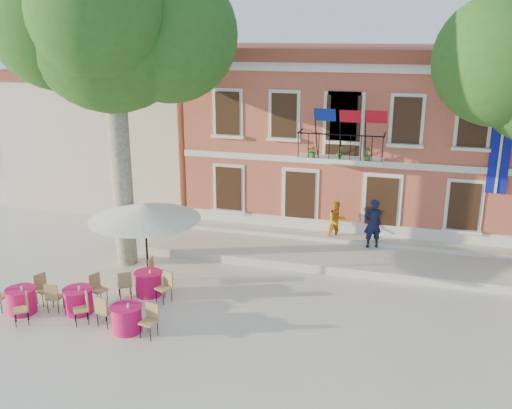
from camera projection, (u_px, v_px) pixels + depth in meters
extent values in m
plane|color=beige|center=(249.00, 301.00, 17.92)|extent=(90.00, 90.00, 0.00)
cube|color=#C95548|center=(354.00, 138.00, 25.57)|extent=(13.00, 8.00, 7.00)
cube|color=brown|center=(358.00, 52.00, 24.46)|extent=(13.50, 8.50, 0.50)
cube|color=silver|center=(346.00, 67.00, 20.94)|extent=(13.30, 0.35, 0.35)
cube|color=silver|center=(340.00, 159.00, 21.47)|extent=(3.20, 0.90, 0.15)
cube|color=black|center=(340.00, 135.00, 20.81)|extent=(3.20, 0.04, 0.04)
cube|color=#0D1499|center=(501.00, 144.00, 20.15)|extent=(0.70, 0.05, 3.60)
cube|color=navy|center=(315.00, 115.00, 20.50)|extent=(0.76, 0.27, 0.47)
cube|color=#AD0B1A|center=(340.00, 116.00, 20.27)|extent=(0.76, 0.29, 0.47)
cube|color=#AD0B1A|center=(365.00, 117.00, 20.03)|extent=(0.76, 0.27, 0.47)
imported|color=#26591E|center=(313.00, 151.00, 21.36)|extent=(0.43, 0.37, 0.48)
imported|color=#26591E|center=(340.00, 153.00, 21.10)|extent=(0.26, 0.21, 0.48)
imported|color=#26591E|center=(367.00, 154.00, 20.85)|extent=(0.27, 0.27, 0.48)
cube|color=beige|center=(133.00, 133.00, 29.60)|extent=(9.00, 9.00, 6.00)
cube|color=brown|center=(129.00, 70.00, 28.65)|extent=(9.40, 9.40, 0.40)
cube|color=silver|center=(332.00, 253.00, 21.40)|extent=(14.00, 3.40, 0.30)
cylinder|color=#A59E84|center=(121.00, 168.00, 19.89)|extent=(0.72, 0.72, 7.10)
sphere|color=#264F18|center=(111.00, 25.00, 18.48)|extent=(5.68, 5.68, 5.68)
cylinder|color=black|center=(149.00, 279.00, 19.41)|extent=(0.58, 0.58, 0.08)
cylinder|color=black|center=(147.00, 247.00, 19.06)|extent=(0.07, 0.07, 2.43)
cone|color=white|center=(145.00, 211.00, 18.69)|extent=(3.69, 3.69, 0.53)
imported|color=black|center=(373.00, 224.00, 21.29)|extent=(0.81, 0.68, 1.88)
imported|color=orange|center=(337.00, 221.00, 22.08)|extent=(0.95, 0.91, 1.55)
cylinder|color=#CB1355|center=(79.00, 301.00, 17.13)|extent=(0.84, 0.84, 0.75)
cylinder|color=#CB1355|center=(77.00, 289.00, 17.02)|extent=(0.90, 0.90, 0.02)
cube|color=#AD8056|center=(99.00, 289.00, 17.67)|extent=(0.55, 0.55, 0.95)
cube|color=#AD8056|center=(55.00, 296.00, 17.20)|extent=(0.47, 0.47, 0.95)
cube|color=#AD8056|center=(81.00, 309.00, 16.44)|extent=(0.59, 0.59, 0.95)
cylinder|color=#CB1355|center=(127.00, 319.00, 16.07)|extent=(0.84, 0.84, 0.75)
cylinder|color=#CB1355|center=(126.00, 307.00, 15.96)|extent=(0.90, 0.90, 0.02)
cube|color=#AD8056|center=(106.00, 310.00, 16.35)|extent=(0.49, 0.49, 0.95)
cube|color=#AD8056|center=(149.00, 321.00, 15.73)|extent=(0.49, 0.49, 0.95)
cylinder|color=#CB1355|center=(22.00, 301.00, 17.13)|extent=(0.84, 0.84, 0.75)
cylinder|color=#CB1355|center=(20.00, 289.00, 17.02)|extent=(0.90, 0.90, 0.02)
cube|color=#AD8056|center=(21.00, 309.00, 16.43)|extent=(0.59, 0.59, 0.95)
cube|color=#AD8056|center=(44.00, 289.00, 17.66)|extent=(0.55, 0.55, 0.95)
cylinder|color=#CB1355|center=(149.00, 284.00, 18.29)|extent=(0.84, 0.84, 0.75)
cylinder|color=#CB1355|center=(148.00, 273.00, 18.17)|extent=(0.90, 0.90, 0.02)
cube|color=#AD8056|center=(164.00, 288.00, 17.79)|extent=(0.56, 0.56, 0.95)
cube|color=#AD8056|center=(157.00, 272.00, 18.96)|extent=(0.45, 0.45, 0.95)
cube|color=#AD8056|center=(125.00, 284.00, 18.03)|extent=(0.58, 0.58, 0.95)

